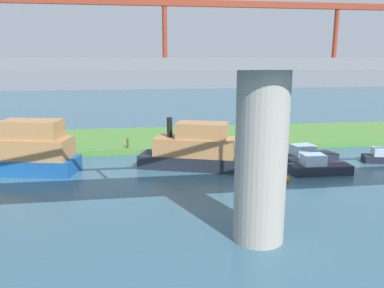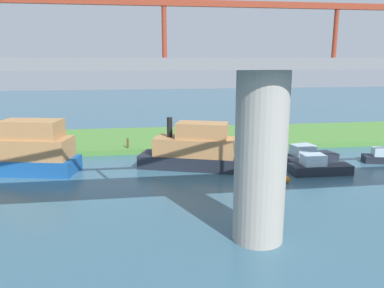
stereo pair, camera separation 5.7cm
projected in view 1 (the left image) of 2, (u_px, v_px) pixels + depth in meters
ground_plane at (199, 152)px, 38.01m from camera, size 160.00×160.00×0.00m
grassy_bank at (191, 138)px, 43.74m from camera, size 80.00×12.00×0.50m
bridge_pylon at (261, 158)px, 18.87m from camera, size 2.57×2.57×8.64m
bridge_span at (265, 58)px, 17.83m from camera, size 63.15×4.30×3.25m
person_on_bank at (201, 138)px, 38.67m from camera, size 0.39×0.39×1.39m
mooring_post at (128, 143)px, 37.51m from camera, size 0.20×0.20×0.96m
motorboat_white at (193, 150)px, 32.33m from camera, size 8.82×5.42×4.28m
pontoon_yellow at (23, 151)px, 30.98m from camera, size 9.71×5.10×4.73m
skiff_small at (318, 167)px, 30.86m from camera, size 4.92×1.83×1.63m
riverboat_paddlewheel at (307, 156)px, 33.95m from camera, size 5.41×2.84×1.72m
marker_buoy at (287, 179)px, 28.70m from camera, size 0.50×0.50×0.50m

